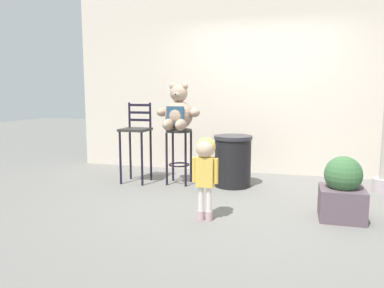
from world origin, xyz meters
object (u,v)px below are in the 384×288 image
object	(u,v)px
teddy_bear	(178,112)
child_walking	(205,161)
bar_stool_with_teddy	(179,145)
trash_bin	(233,161)
planter_with_shrub	(342,190)
bar_chair_empty	(136,135)

from	to	relation	value
teddy_bear	child_walking	distance (m)	1.61
bar_stool_with_teddy	trash_bin	world-z (taller)	bar_stool_with_teddy
bar_stool_with_teddy	planter_with_shrub	size ratio (longest dim) A/B	1.20
bar_chair_empty	planter_with_shrub	world-z (taller)	bar_chair_empty
trash_bin	planter_with_shrub	size ratio (longest dim) A/B	1.08
trash_bin	bar_chair_empty	world-z (taller)	bar_chair_empty
teddy_bear	child_walking	xyz separation A→B (m)	(0.73, -1.38, -0.41)
trash_bin	planter_with_shrub	bearing A→B (deg)	-38.81
trash_bin	teddy_bear	bearing A→B (deg)	-172.65
bar_stool_with_teddy	bar_chair_empty	world-z (taller)	bar_chair_empty
bar_stool_with_teddy	planter_with_shrub	distance (m)	2.33
child_walking	planter_with_shrub	xyz separation A→B (m)	(1.36, 0.41, -0.32)
teddy_bear	bar_chair_empty	bearing A→B (deg)	-176.83
bar_stool_with_teddy	teddy_bear	world-z (taller)	teddy_bear
teddy_bear	planter_with_shrub	size ratio (longest dim) A/B	0.99
bar_stool_with_teddy	child_walking	world-z (taller)	child_walking
bar_stool_with_teddy	teddy_bear	bearing A→B (deg)	-90.00
child_walking	bar_chair_empty	bearing A→B (deg)	-164.05
bar_chair_empty	planter_with_shrub	distance (m)	2.90
child_walking	bar_chair_empty	size ratio (longest dim) A/B	0.74
trash_bin	bar_chair_empty	xyz separation A→B (m)	(-1.40, -0.13, 0.33)
teddy_bear	bar_chair_empty	world-z (taller)	teddy_bear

